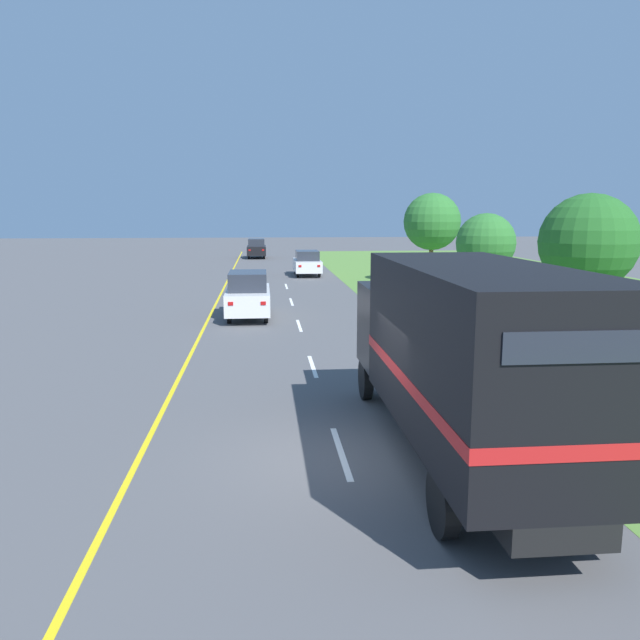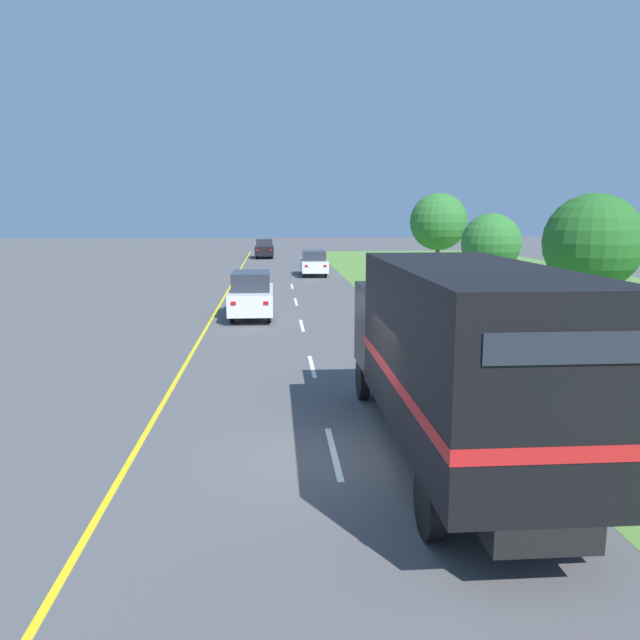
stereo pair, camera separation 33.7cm
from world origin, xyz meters
name	(u,v)px [view 1 (the left image)]	position (x,y,z in m)	size (l,w,h in m)	color
ground_plane	(343,458)	(0.00, 0.00, 0.00)	(200.00, 200.00, 0.00)	#515154
grass_shoulder	(537,293)	(13.70, 22.35, 0.00)	(20.00, 76.02, 0.01)	#568438
edge_line_yellow	(220,297)	(-3.70, 22.35, 0.00)	(0.12, 76.02, 0.01)	yellow
centre_dash_near	(341,452)	(0.00, 0.29, 0.00)	(0.12, 2.60, 0.01)	white
centre_dash_mid_a	(313,366)	(0.00, 6.89, 0.00)	(0.12, 2.60, 0.01)	white
centre_dash_mid_b	(299,325)	(0.00, 13.49, 0.00)	(0.12, 2.60, 0.01)	white
centre_dash_far	(291,302)	(0.00, 20.09, 0.00)	(0.12, 2.60, 0.01)	white
centre_dash_farthest	(286,286)	(0.00, 26.69, 0.00)	(0.12, 2.60, 0.01)	white
horse_trailer_truck	(462,352)	(2.05, -0.29, 2.00)	(2.42, 8.67, 3.58)	black
lead_car_white	(248,295)	(-2.03, 15.57, 0.98)	(1.80, 4.46, 1.96)	black
lead_car_white_ahead	(307,263)	(1.72, 33.10, 0.90)	(1.80, 4.46, 1.75)	black
lead_car_black_ahead	(257,248)	(-1.97, 50.32, 0.95)	(1.80, 4.14, 1.87)	black
highway_sign	(530,303)	(6.62, 7.27, 1.72)	(2.32, 0.09, 2.68)	#9E9EA3
roadside_tree_near	(588,242)	(10.85, 11.96, 3.29)	(3.66, 3.66, 5.13)	brown
roadside_tree_mid	(486,243)	(9.36, 18.78, 2.93)	(2.86, 2.86, 4.37)	brown
roadside_tree_far	(432,222)	(9.13, 27.71, 3.82)	(3.53, 3.53, 5.59)	brown
delineator_post	(520,398)	(4.04, 1.74, 0.51)	(0.08, 0.08, 0.95)	white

